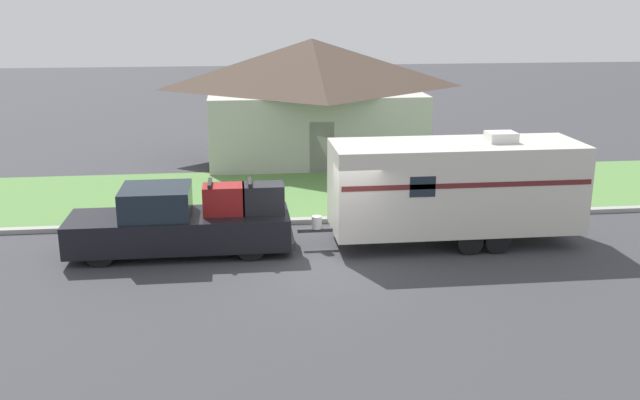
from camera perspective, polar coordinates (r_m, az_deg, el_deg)
ground_plane at (r=19.05m, az=1.21°, el=-5.15°), size 120.00×120.00×0.00m
curb_strip at (r=22.55m, az=-0.10°, el=-1.61°), size 80.00×0.30×0.14m
lawn_strip at (r=26.05m, az=-1.04°, el=0.65°), size 80.00×7.00×0.03m
house_across_street at (r=32.05m, az=-0.64°, el=8.36°), size 9.75×7.91×5.17m
pickup_truck at (r=19.97m, az=-10.96°, el=-1.78°), size 6.14×1.93×2.03m
travel_trailer at (r=20.61m, az=10.77°, el=1.12°), size 8.03×2.39×3.21m
mailbox at (r=23.83m, az=6.73°, el=1.75°), size 0.48×0.20×1.41m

